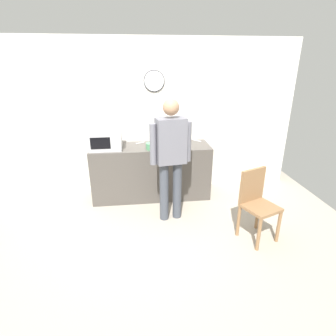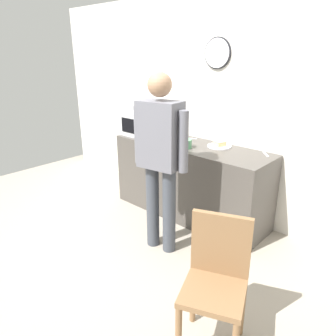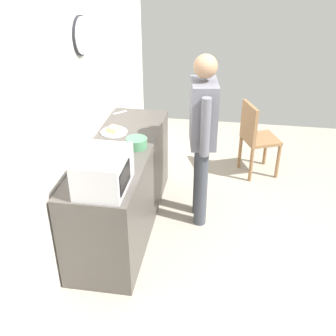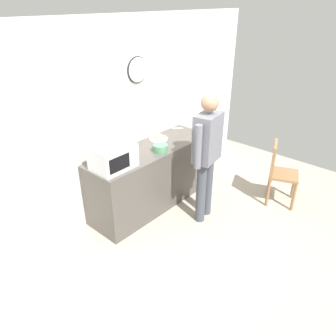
{
  "view_description": "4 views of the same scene",
  "coord_description": "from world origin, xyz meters",
  "px_view_note": "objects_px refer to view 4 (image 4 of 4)",
  "views": [
    {
      "loc": [
        -0.1,
        -3.05,
        2.2
      ],
      "look_at": [
        0.37,
        0.88,
        0.64
      ],
      "focal_mm": 28.66,
      "sensor_mm": 36.0,
      "label": 1
    },
    {
      "loc": [
        2.32,
        -1.62,
        1.92
      ],
      "look_at": [
        0.13,
        0.81,
        0.73
      ],
      "focal_mm": 33.74,
      "sensor_mm": 36.0,
      "label": 2
    },
    {
      "loc": [
        -3.3,
        0.21,
        2.71
      ],
      "look_at": [
        0.19,
        0.76,
        0.68
      ],
      "focal_mm": 44.32,
      "sensor_mm": 36.0,
      "label": 3
    },
    {
      "loc": [
        -2.75,
        -1.65,
        2.76
      ],
      "look_at": [
        0.1,
        0.88,
        0.73
      ],
      "focal_mm": 34.18,
      "sensor_mm": 36.0,
      "label": 4
    }
  ],
  "objects_px": {
    "microwave": "(113,157)",
    "spoon_utensil": "(132,148)",
    "fork_utensil": "(178,128)",
    "wooden_chair": "(279,171)",
    "person_standing": "(207,150)",
    "salad_bowl": "(160,148)",
    "sandwich_plate": "(159,138)"
  },
  "relations": [
    {
      "from": "spoon_utensil",
      "to": "salad_bowl",
      "type": "bearing_deg",
      "value": -63.42
    },
    {
      "from": "sandwich_plate",
      "to": "fork_utensil",
      "type": "height_order",
      "value": "sandwich_plate"
    },
    {
      "from": "fork_utensil",
      "to": "microwave",
      "type": "bearing_deg",
      "value": -169.66
    },
    {
      "from": "salad_bowl",
      "to": "person_standing",
      "type": "bearing_deg",
      "value": -70.03
    },
    {
      "from": "spoon_utensil",
      "to": "wooden_chair",
      "type": "distance_m",
      "value": 2.17
    },
    {
      "from": "person_standing",
      "to": "wooden_chair",
      "type": "relative_size",
      "value": 1.88
    },
    {
      "from": "fork_utensil",
      "to": "person_standing",
      "type": "height_order",
      "value": "person_standing"
    },
    {
      "from": "microwave",
      "to": "person_standing",
      "type": "bearing_deg",
      "value": -36.56
    },
    {
      "from": "microwave",
      "to": "salad_bowl",
      "type": "distance_m",
      "value": 0.75
    },
    {
      "from": "sandwich_plate",
      "to": "person_standing",
      "type": "height_order",
      "value": "person_standing"
    },
    {
      "from": "sandwich_plate",
      "to": "person_standing",
      "type": "relative_size",
      "value": 0.15
    },
    {
      "from": "fork_utensil",
      "to": "person_standing",
      "type": "xyz_separation_m",
      "value": [
        -0.6,
        -0.99,
        0.13
      ]
    },
    {
      "from": "salad_bowl",
      "to": "fork_utensil",
      "type": "relative_size",
      "value": 1.17
    },
    {
      "from": "fork_utensil",
      "to": "spoon_utensil",
      "type": "relative_size",
      "value": 1.0
    },
    {
      "from": "microwave",
      "to": "fork_utensil",
      "type": "distance_m",
      "value": 1.58
    },
    {
      "from": "microwave",
      "to": "sandwich_plate",
      "type": "relative_size",
      "value": 1.84
    },
    {
      "from": "spoon_utensil",
      "to": "person_standing",
      "type": "height_order",
      "value": "person_standing"
    },
    {
      "from": "sandwich_plate",
      "to": "fork_utensil",
      "type": "xyz_separation_m",
      "value": [
        0.53,
        0.08,
        -0.01
      ]
    },
    {
      "from": "wooden_chair",
      "to": "spoon_utensil",
      "type": "bearing_deg",
      "value": 133.08
    },
    {
      "from": "salad_bowl",
      "to": "fork_utensil",
      "type": "height_order",
      "value": "salad_bowl"
    },
    {
      "from": "wooden_chair",
      "to": "salad_bowl",
      "type": "bearing_deg",
      "value": 136.93
    },
    {
      "from": "microwave",
      "to": "spoon_utensil",
      "type": "distance_m",
      "value": 0.63
    },
    {
      "from": "salad_bowl",
      "to": "wooden_chair",
      "type": "height_order",
      "value": "salad_bowl"
    },
    {
      "from": "salad_bowl",
      "to": "wooden_chair",
      "type": "bearing_deg",
      "value": -43.07
    },
    {
      "from": "salad_bowl",
      "to": "wooden_chair",
      "type": "relative_size",
      "value": 0.21
    },
    {
      "from": "sandwich_plate",
      "to": "microwave",
      "type": "bearing_deg",
      "value": -168.68
    },
    {
      "from": "person_standing",
      "to": "salad_bowl",
      "type": "bearing_deg",
      "value": 109.97
    },
    {
      "from": "salad_bowl",
      "to": "person_standing",
      "type": "relative_size",
      "value": 0.11
    },
    {
      "from": "fork_utensil",
      "to": "person_standing",
      "type": "bearing_deg",
      "value": -121.14
    },
    {
      "from": "microwave",
      "to": "spoon_utensil",
      "type": "bearing_deg",
      "value": 26.09
    },
    {
      "from": "fork_utensil",
      "to": "wooden_chair",
      "type": "height_order",
      "value": "wooden_chair"
    },
    {
      "from": "person_standing",
      "to": "fork_utensil",
      "type": "bearing_deg",
      "value": 58.86
    }
  ]
}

